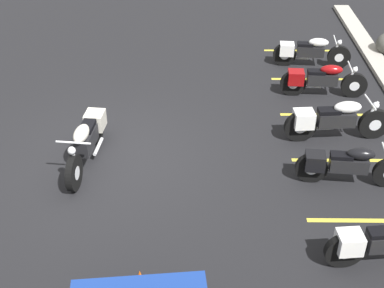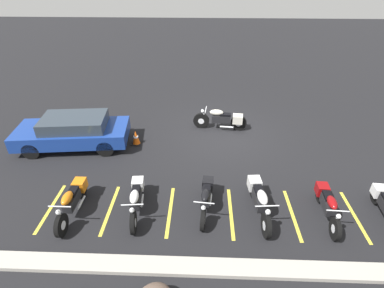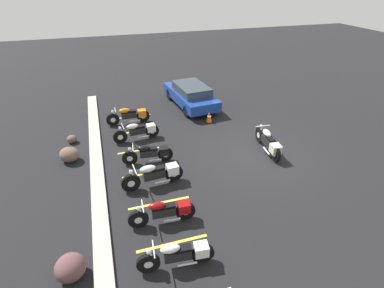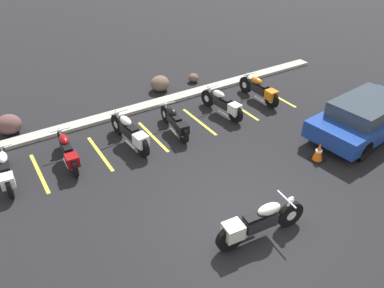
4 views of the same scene
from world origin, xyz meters
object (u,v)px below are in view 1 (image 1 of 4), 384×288
Objects in this scene: motorcycle_cream_featured at (87,139)px; parked_bike_1 at (320,80)px; parked_bike_2 at (333,120)px; parked_bike_0 at (308,51)px; parked_bike_3 at (345,165)px; traffic_cone at (141,286)px.

parked_bike_1 is at bearing 123.99° from motorcycle_cream_featured.
parked_bike_2 reaches higher than parked_bike_1.
motorcycle_cream_featured is 6.81m from parked_bike_0.
motorcycle_cream_featured reaches higher than parked_bike_1.
parked_bike_1 reaches higher than parked_bike_3.
parked_bike_0 reaches higher than parked_bike_3.
traffic_cone is at bearing 26.91° from motorcycle_cream_featured.
traffic_cone is (3.57, 1.38, -0.21)m from motorcycle_cream_featured.
parked_bike_3 is 4.58m from traffic_cone.
parked_bike_2 reaches higher than traffic_cone.
motorcycle_cream_featured reaches higher than parked_bike_0.
motorcycle_cream_featured is 5.03m from parked_bike_3.
parked_bike_0 is (-4.44, 5.16, -0.06)m from motorcycle_cream_featured.
parked_bike_2 is at bearing 139.99° from traffic_cone.
parked_bike_2 reaches higher than parked_bike_0.
parked_bike_0 is at bearing 93.71° from parked_bike_3.
motorcycle_cream_featured reaches higher than parked_bike_2.
parked_bike_3 is at bearing 87.34° from motorcycle_cream_featured.
parked_bike_1 is 1.96m from parked_bike_2.
traffic_cone is at bearing -110.06° from parked_bike_0.
parked_bike_3 is at bearing -97.61° from parked_bike_2.
parked_bike_0 is 0.99× the size of parked_bike_1.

